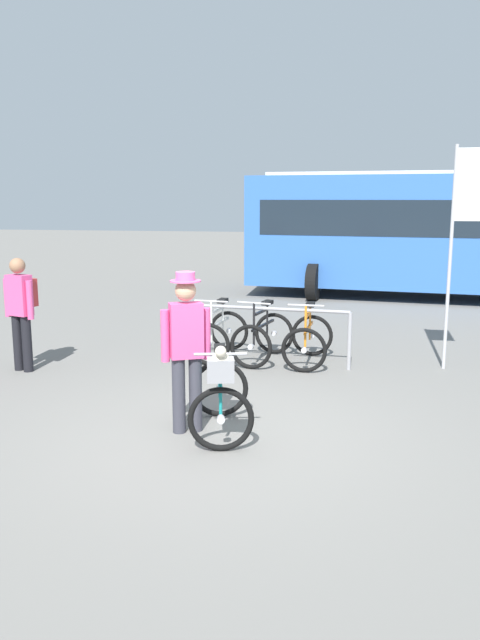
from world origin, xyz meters
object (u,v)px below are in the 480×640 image
at_px(person_with_featured_bike, 186,346).
at_px(pedestrian_with_backpack, 21,307).
at_px(racked_bike_white, 219,335).
at_px(bus_distant, 455,228).
at_px(racked_bike_orange, 308,340).
at_px(featured_bicycle, 220,392).
at_px(racked_bike_black, 263,337).
at_px(banner_flag, 463,215).

distance_m(person_with_featured_bike, pedestrian_with_backpack, 3.56).
xyz_separation_m(racked_bike_white, bus_distant, (4.43, 6.82, 1.37)).
bearing_deg(person_with_featured_bike, bus_distant, 67.74).
xyz_separation_m(pedestrian_with_backpack, bus_distant, (7.07, 8.05, 0.80)).
xyz_separation_m(racked_bike_orange, featured_bicycle, (-0.68, -3.17, 0.12)).
bearing_deg(racked_bike_white, featured_bicycle, -77.76).
height_order(featured_bicycle, pedestrian_with_backpack, pedestrian_with_backpack).
relative_size(racked_bike_white, person_with_featured_bike, 0.68).
distance_m(person_with_featured_bike, bus_distant, 10.85).
height_order(racked_bike_black, pedestrian_with_backpack, pedestrian_with_backpack).
xyz_separation_m(featured_bicycle, pedestrian_with_backpack, (-3.35, 2.06, 0.45)).
distance_m(racked_bike_orange, pedestrian_with_backpack, 4.22).
distance_m(racked_bike_black, featured_bicycle, 3.23).
bearing_deg(featured_bicycle, racked_bike_black, 90.28).
height_order(featured_bicycle, person_with_featured_bike, person_with_featured_bike).
relative_size(racked_bike_orange, pedestrian_with_backpack, 0.68).
relative_size(racked_bike_white, featured_bicycle, 0.94).
distance_m(person_with_featured_bike, banner_flag, 4.67).
xyz_separation_m(person_with_featured_bike, banner_flag, (3.18, 3.17, 1.28)).
bearing_deg(racked_bike_black, bus_distant, 61.52).
xyz_separation_m(featured_bicycle, person_with_featured_bike, (-0.38, 0.09, 0.46)).
bearing_deg(person_with_featured_bike, featured_bicycle, -13.86).
bearing_deg(pedestrian_with_backpack, racked_bike_white, 24.94).
bearing_deg(pedestrian_with_backpack, banner_flag, 11.02).
xyz_separation_m(racked_bike_black, bus_distant, (3.74, 6.88, 1.37)).
relative_size(racked_bike_orange, featured_bicycle, 0.89).
height_order(racked_bike_white, banner_flag, banner_flag).
bearing_deg(racked_bike_black, pedestrian_with_backpack, -160.73).
height_order(featured_bicycle, banner_flag, banner_flag).
bearing_deg(racked_bike_orange, racked_bike_black, 175.05).
height_order(person_with_featured_bike, bus_distant, bus_distant).
bearing_deg(racked_bike_black, racked_bike_orange, -4.95).
bearing_deg(racked_bike_white, bus_distant, 56.99).
relative_size(racked_bike_black, person_with_featured_bike, 0.71).
xyz_separation_m(racked_bike_white, featured_bicycle, (0.71, -3.29, 0.12)).
bearing_deg(person_with_featured_bike, pedestrian_with_backpack, 146.43).
bearing_deg(person_with_featured_bike, racked_bike_white, 95.94).
distance_m(racked_bike_white, racked_bike_black, 0.70).
relative_size(bus_distant, banner_flag, 3.19).
xyz_separation_m(racked_bike_white, pedestrian_with_backpack, (-2.63, -1.22, 0.57)).
relative_size(racked_bike_black, racked_bike_orange, 1.10).
distance_m(racked_bike_black, racked_bike_orange, 0.70).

